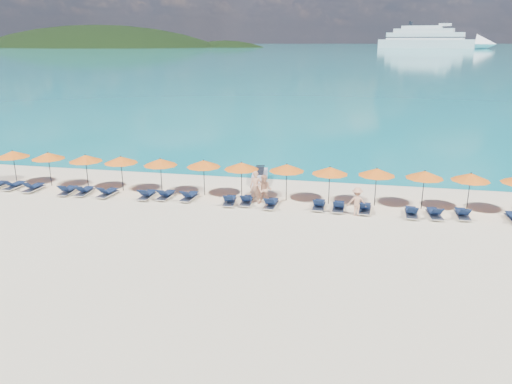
# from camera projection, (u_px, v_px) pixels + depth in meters

# --- Properties ---
(ground) EXTENTS (1400.00, 1400.00, 0.00)m
(ground) POSITION_uv_depth(u_px,v_px,m) (244.00, 232.00, 24.97)
(ground) COLOR beige
(sea) EXTENTS (1600.00, 1300.00, 0.01)m
(sea) POSITION_uv_depth(u_px,v_px,m) (357.00, 46.00, 643.23)
(sea) COLOR #1FA9B2
(sea) RESTS_ON ground
(headland_main) EXTENTS (374.00, 242.00, 126.50)m
(headland_main) POSITION_uv_depth(u_px,v_px,m) (100.00, 80.00, 599.04)
(headland_main) COLOR black
(headland_main) RESTS_ON ground
(headland_small) EXTENTS (162.00, 126.00, 85.50)m
(headland_small) POSITION_uv_depth(u_px,v_px,m) (225.00, 78.00, 588.37)
(headland_small) COLOR black
(headland_small) RESTS_ON ground
(cruise_ship) EXTENTS (116.01, 51.22, 32.20)m
(cruise_ship) POSITION_uv_depth(u_px,v_px,m) (437.00, 40.00, 514.64)
(cruise_ship) COLOR white
(cruise_ship) RESTS_ON ground
(jetski) EXTENTS (1.35, 2.76, 0.94)m
(jetski) POSITION_uv_depth(u_px,v_px,m) (260.00, 176.00, 33.77)
(jetski) COLOR silver
(jetski) RESTS_ON ground
(beachgoer_a) EXTENTS (0.72, 0.49, 1.90)m
(beachgoer_a) POSITION_uv_depth(u_px,v_px,m) (256.00, 187.00, 29.20)
(beachgoer_a) COLOR tan
(beachgoer_a) RESTS_ON ground
(beachgoer_b) EXTENTS (0.90, 0.57, 1.77)m
(beachgoer_b) POSITION_uv_depth(u_px,v_px,m) (265.00, 190.00, 28.92)
(beachgoer_b) COLOR tan
(beachgoer_b) RESTS_ON ground
(beachgoer_c) EXTENTS (1.04, 0.51, 1.59)m
(beachgoer_c) POSITION_uv_depth(u_px,v_px,m) (357.00, 202.00, 27.13)
(beachgoer_c) COLOR tan
(beachgoer_c) RESTS_ON ground
(umbrella_0) EXTENTS (2.10, 2.10, 2.28)m
(umbrella_0) POSITION_uv_depth(u_px,v_px,m) (13.00, 154.00, 32.80)
(umbrella_0) COLOR black
(umbrella_0) RESTS_ON ground
(umbrella_1) EXTENTS (2.10, 2.10, 2.28)m
(umbrella_1) POSITION_uv_depth(u_px,v_px,m) (48.00, 156.00, 32.31)
(umbrella_1) COLOR black
(umbrella_1) RESTS_ON ground
(umbrella_2) EXTENTS (2.10, 2.10, 2.28)m
(umbrella_2) POSITION_uv_depth(u_px,v_px,m) (85.00, 158.00, 31.64)
(umbrella_2) COLOR black
(umbrella_2) RESTS_ON ground
(umbrella_3) EXTENTS (2.10, 2.10, 2.28)m
(umbrella_3) POSITION_uv_depth(u_px,v_px,m) (121.00, 160.00, 31.23)
(umbrella_3) COLOR black
(umbrella_3) RESTS_ON ground
(umbrella_4) EXTENTS (2.10, 2.10, 2.28)m
(umbrella_4) POSITION_uv_depth(u_px,v_px,m) (160.00, 162.00, 30.65)
(umbrella_4) COLOR black
(umbrella_4) RESTS_ON ground
(umbrella_5) EXTENTS (2.10, 2.10, 2.28)m
(umbrella_5) POSITION_uv_depth(u_px,v_px,m) (204.00, 164.00, 30.28)
(umbrella_5) COLOR black
(umbrella_5) RESTS_ON ground
(umbrella_6) EXTENTS (2.10, 2.10, 2.28)m
(umbrella_6) POSITION_uv_depth(u_px,v_px,m) (241.00, 166.00, 29.72)
(umbrella_6) COLOR black
(umbrella_6) RESTS_ON ground
(umbrella_7) EXTENTS (2.10, 2.10, 2.28)m
(umbrella_7) POSITION_uv_depth(u_px,v_px,m) (287.00, 168.00, 29.31)
(umbrella_7) COLOR black
(umbrella_7) RESTS_ON ground
(umbrella_8) EXTENTS (2.10, 2.10, 2.28)m
(umbrella_8) POSITION_uv_depth(u_px,v_px,m) (330.00, 170.00, 28.68)
(umbrella_8) COLOR black
(umbrella_8) RESTS_ON ground
(umbrella_9) EXTENTS (2.10, 2.10, 2.28)m
(umbrella_9) POSITION_uv_depth(u_px,v_px,m) (377.00, 172.00, 28.37)
(umbrella_9) COLOR black
(umbrella_9) RESTS_ON ground
(umbrella_10) EXTENTS (2.10, 2.10, 2.28)m
(umbrella_10) POSITION_uv_depth(u_px,v_px,m) (425.00, 175.00, 27.82)
(umbrella_10) COLOR black
(umbrella_10) RESTS_ON ground
(umbrella_11) EXTENTS (2.10, 2.10, 2.28)m
(umbrella_11) POSITION_uv_depth(u_px,v_px,m) (471.00, 177.00, 27.34)
(umbrella_11) COLOR black
(umbrella_11) RESTS_ON ground
(lounger_1) EXTENTS (0.70, 1.73, 0.66)m
(lounger_1) POSITION_uv_depth(u_px,v_px,m) (14.00, 185.00, 32.12)
(lounger_1) COLOR silver
(lounger_1) RESTS_ON ground
(lounger_2) EXTENTS (0.66, 1.71, 0.66)m
(lounger_2) POSITION_uv_depth(u_px,v_px,m) (33.00, 187.00, 31.67)
(lounger_2) COLOR silver
(lounger_2) RESTS_ON ground
(lounger_3) EXTENTS (0.77, 1.75, 0.66)m
(lounger_3) POSITION_uv_depth(u_px,v_px,m) (68.00, 190.00, 31.03)
(lounger_3) COLOR silver
(lounger_3) RESTS_ON ground
(lounger_4) EXTENTS (0.72, 1.73, 0.66)m
(lounger_4) POSITION_uv_depth(u_px,v_px,m) (84.00, 191.00, 30.92)
(lounger_4) COLOR silver
(lounger_4) RESTS_ON ground
(lounger_5) EXTENTS (0.78, 1.75, 0.66)m
(lounger_5) POSITION_uv_depth(u_px,v_px,m) (107.00, 193.00, 30.60)
(lounger_5) COLOR silver
(lounger_5) RESTS_ON ground
(lounger_6) EXTENTS (0.64, 1.71, 0.66)m
(lounger_6) POSITION_uv_depth(u_px,v_px,m) (147.00, 195.00, 30.19)
(lounger_6) COLOR silver
(lounger_6) RESTS_ON ground
(lounger_7) EXTENTS (0.73, 1.74, 0.66)m
(lounger_7) POSITION_uv_depth(u_px,v_px,m) (166.00, 195.00, 30.16)
(lounger_7) COLOR silver
(lounger_7) RESTS_ON ground
(lounger_8) EXTENTS (0.77, 1.75, 0.66)m
(lounger_8) POSITION_uv_depth(u_px,v_px,m) (189.00, 196.00, 29.89)
(lounger_8) COLOR silver
(lounger_8) RESTS_ON ground
(lounger_9) EXTENTS (0.79, 1.75, 0.66)m
(lounger_9) POSITION_uv_depth(u_px,v_px,m) (230.00, 200.00, 29.11)
(lounger_9) COLOR silver
(lounger_9) RESTS_ON ground
(lounger_10) EXTENTS (0.68, 1.72, 0.66)m
(lounger_10) POSITION_uv_depth(u_px,v_px,m) (247.00, 200.00, 29.13)
(lounger_10) COLOR silver
(lounger_10) RESTS_ON ground
(lounger_11) EXTENTS (0.71, 1.73, 0.66)m
(lounger_11) POSITION_uv_depth(u_px,v_px,m) (271.00, 203.00, 28.59)
(lounger_11) COLOR silver
(lounger_11) RESTS_ON ground
(lounger_12) EXTENTS (0.67, 1.72, 0.66)m
(lounger_12) POSITION_uv_depth(u_px,v_px,m) (319.00, 205.00, 28.35)
(lounger_12) COLOR silver
(lounger_12) RESTS_ON ground
(lounger_13) EXTENTS (0.66, 1.72, 0.66)m
(lounger_13) POSITION_uv_depth(u_px,v_px,m) (338.00, 206.00, 28.06)
(lounger_13) COLOR silver
(lounger_13) RESTS_ON ground
(lounger_14) EXTENTS (0.74, 1.74, 0.66)m
(lounger_14) POSITION_uv_depth(u_px,v_px,m) (365.00, 208.00, 27.77)
(lounger_14) COLOR silver
(lounger_14) RESTS_ON ground
(lounger_15) EXTENTS (0.64, 1.71, 0.66)m
(lounger_15) POSITION_uv_depth(u_px,v_px,m) (411.00, 212.00, 27.12)
(lounger_15) COLOR silver
(lounger_15) RESTS_ON ground
(lounger_16) EXTENTS (0.78, 1.75, 0.66)m
(lounger_16) POSITION_uv_depth(u_px,v_px,m) (434.00, 213.00, 26.96)
(lounger_16) COLOR silver
(lounger_16) RESTS_ON ground
(lounger_17) EXTENTS (0.64, 1.71, 0.66)m
(lounger_17) POSITION_uv_depth(u_px,v_px,m) (463.00, 214.00, 26.90)
(lounger_17) COLOR silver
(lounger_17) RESTS_ON ground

